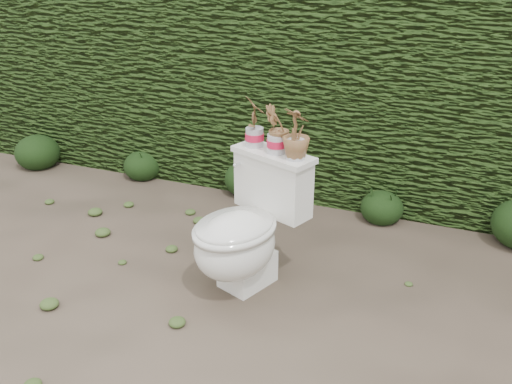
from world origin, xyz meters
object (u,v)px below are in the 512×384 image
at_px(toilet, 245,232).
at_px(potted_plant_center, 277,131).
at_px(potted_plant_left, 254,122).
at_px(potted_plant_right, 296,135).

relative_size(toilet, potted_plant_center, 3.02).
xyz_separation_m(potted_plant_left, potted_plant_right, (0.29, -0.11, -0.01)).
relative_size(toilet, potted_plant_left, 2.78).
distance_m(toilet, potted_plant_right, 0.63).
bearing_deg(potted_plant_left, toilet, 155.71).
distance_m(potted_plant_left, potted_plant_center, 0.17).
relative_size(potted_plant_center, potted_plant_right, 0.96).
bearing_deg(potted_plant_center, potted_plant_left, -72.85).
xyz_separation_m(toilet, potted_plant_right, (0.24, 0.17, 0.56)).
bearing_deg(potted_plant_center, potted_plant_right, 107.15).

